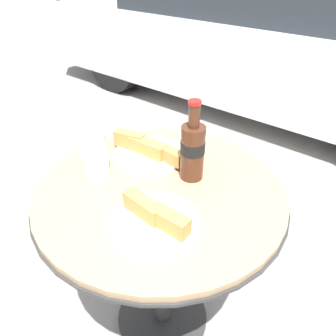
% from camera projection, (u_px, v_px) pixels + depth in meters
% --- Properties ---
extents(ground_plane, '(30.00, 30.00, 0.00)m').
position_uv_depth(ground_plane, '(162.00, 317.00, 1.37)').
color(ground_plane, gray).
extents(bistro_table, '(0.75, 0.75, 0.69)m').
position_uv_depth(bistro_table, '(161.00, 220.00, 1.05)').
color(bistro_table, '#333333').
rests_on(bistro_table, ground_plane).
extents(cola_bottle_left, '(0.07, 0.07, 0.25)m').
position_uv_depth(cola_bottle_left, '(193.00, 149.00, 0.97)').
color(cola_bottle_left, '#4C2819').
rests_on(cola_bottle_left, bistro_table).
extents(drinking_glass, '(0.08, 0.08, 0.15)m').
position_uv_depth(drinking_glass, '(95.00, 157.00, 0.99)').
color(drinking_glass, silver).
rests_on(drinking_glass, bistro_table).
extents(lunch_plate_near, '(0.25, 0.25, 0.06)m').
position_uv_depth(lunch_plate_near, '(155.00, 220.00, 0.84)').
color(lunch_plate_near, white).
rests_on(lunch_plate_near, bistro_table).
extents(lunch_plate_far, '(0.28, 0.24, 0.07)m').
position_uv_depth(lunch_plate_far, '(148.00, 151.00, 1.11)').
color(lunch_plate_far, white).
rests_on(lunch_plate_far, bistro_table).
extents(parked_car, '(4.13, 1.81, 1.26)m').
position_uv_depth(parked_car, '(267.00, 34.00, 3.05)').
color(parked_car, silver).
rests_on(parked_car, ground_plane).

